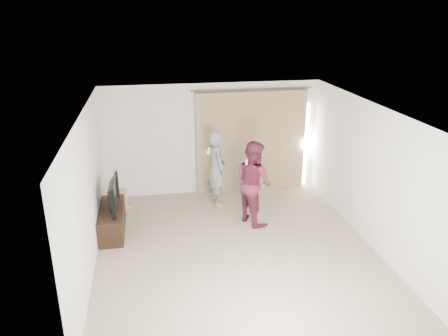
{
  "coord_description": "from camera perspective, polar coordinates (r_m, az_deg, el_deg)",
  "views": [
    {
      "loc": [
        -1.44,
        -6.86,
        4.2
      ],
      "look_at": [
        -0.01,
        1.2,
        1.15
      ],
      "focal_mm": 35.0,
      "sensor_mm": 36.0,
      "label": 1
    }
  ],
  "objects": [
    {
      "name": "ceiling",
      "position": [
        7.19,
        1.76,
        7.53
      ],
      "size": [
        5.0,
        5.5,
        0.01
      ],
      "primitive_type": "cube",
      "color": "white",
      "rests_on": "wall_back"
    },
    {
      "name": "floor",
      "position": [
        8.17,
        1.56,
        -10.53
      ],
      "size": [
        5.5,
        5.5,
        0.0
      ],
      "primitive_type": "plane",
      "color": "tan",
      "rests_on": "ground"
    },
    {
      "name": "tv_console",
      "position": [
        8.89,
        -14.4,
        -6.63
      ],
      "size": [
        0.46,
        1.33,
        0.51
      ],
      "primitive_type": "cube",
      "color": "black",
      "rests_on": "ground"
    },
    {
      "name": "curtain",
      "position": [
        10.27,
        3.64,
        3.41
      ],
      "size": [
        2.8,
        0.11,
        2.46
      ],
      "color": "tan",
      "rests_on": "ground"
    },
    {
      "name": "wall_back",
      "position": [
        10.14,
        -1.48,
        3.79
      ],
      "size": [
        5.0,
        0.04,
        2.6
      ],
      "primitive_type": "cube",
      "color": "white",
      "rests_on": "ground"
    },
    {
      "name": "tv",
      "position": [
        8.66,
        -14.72,
        -3.38
      ],
      "size": [
        0.16,
        1.03,
        0.59
      ],
      "primitive_type": "imported",
      "rotation": [
        0.0,
        0.0,
        1.55
      ],
      "color": "black",
      "rests_on": "tv_console"
    },
    {
      "name": "scratching_post",
      "position": [
        9.94,
        -13.02,
        -4.08
      ],
      "size": [
        0.32,
        0.32,
        0.42
      ],
      "color": "tan",
      "rests_on": "ground"
    },
    {
      "name": "wall_left",
      "position": [
        7.53,
        -17.37,
        -3.26
      ],
      "size": [
        0.04,
        5.5,
        2.6
      ],
      "color": "white",
      "rests_on": "ground"
    },
    {
      "name": "person_woman",
      "position": [
        8.82,
        3.87,
        -1.87
      ],
      "size": [
        0.94,
        1.04,
        1.73
      ],
      "color": "#5B1D30",
      "rests_on": "ground"
    },
    {
      "name": "person_man",
      "position": [
        9.58,
        -0.97,
        -0.05
      ],
      "size": [
        0.51,
        0.68,
        1.7
      ],
      "color": "gray",
      "rests_on": "ground"
    }
  ]
}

